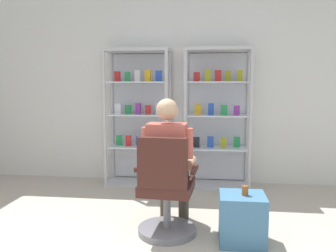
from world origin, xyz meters
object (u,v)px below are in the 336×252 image
at_px(tea_glass, 245,191).
at_px(display_cabinet_right, 217,117).
at_px(seated_shopkeeper, 169,158).
at_px(display_cabinet_left, 139,116).
at_px(office_chair, 166,195).
at_px(storage_crate, 242,219).

bearing_deg(tea_glass, display_cabinet_right, 96.82).
bearing_deg(display_cabinet_right, seated_shopkeeper, -107.52).
relative_size(display_cabinet_left, seated_shopkeeper, 1.47).
xyz_separation_m(display_cabinet_left, tea_glass, (1.31, -1.78, -0.48)).
distance_m(office_chair, storage_crate, 0.72).
distance_m(display_cabinet_right, storage_crate, 1.93).
relative_size(display_cabinet_left, office_chair, 1.98).
distance_m(office_chair, tea_glass, 0.72).
height_order(display_cabinet_left, tea_glass, display_cabinet_left).
bearing_deg(office_chair, tea_glass, -5.92).
distance_m(display_cabinet_right, tea_glass, 1.86).
bearing_deg(storage_crate, office_chair, 175.19).
bearing_deg(storage_crate, display_cabinet_right, 96.30).
bearing_deg(office_chair, storage_crate, -4.81).
relative_size(display_cabinet_right, tea_glass, 21.97).
distance_m(office_chair, seated_shopkeeper, 0.36).
xyz_separation_m(seated_shopkeeper, storage_crate, (0.68, -0.22, -0.49)).
distance_m(display_cabinet_left, tea_glass, 2.26).
height_order(display_cabinet_left, office_chair, display_cabinet_left).
height_order(office_chair, seated_shopkeeper, seated_shopkeeper).
bearing_deg(display_cabinet_right, tea_glass, -83.18).
relative_size(seated_shopkeeper, storage_crate, 2.90).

